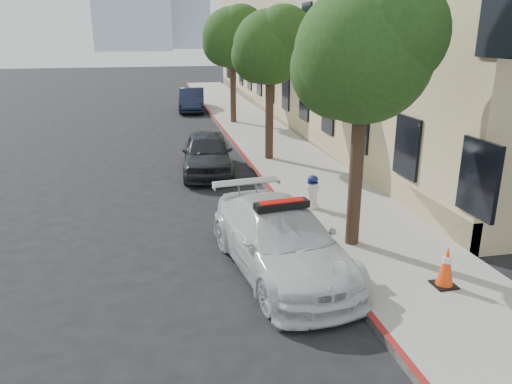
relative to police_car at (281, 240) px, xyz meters
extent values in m
plane|color=black|center=(-1.06, 2.73, -0.69)|extent=(120.00, 120.00, 0.00)
cube|color=gray|center=(2.54, 12.73, -0.62)|extent=(3.20, 50.00, 0.15)
cube|color=maroon|center=(1.00, 12.73, -0.62)|extent=(0.12, 50.00, 0.15)
cube|color=tan|center=(8.14, 17.73, 4.31)|extent=(8.00, 36.00, 10.00)
cylinder|color=black|center=(1.84, 0.73, 1.11)|extent=(0.30, 0.30, 3.30)
sphere|color=#1D3C13|center=(1.84, 0.73, 3.56)|extent=(2.80, 2.80, 2.80)
sphere|color=#1D3C13|center=(2.24, 0.43, 3.96)|extent=(2.24, 2.24, 2.24)
sphere|color=#1D3C13|center=(1.49, 1.03, 3.26)|extent=(2.10, 2.10, 2.10)
cylinder|color=black|center=(1.84, 8.73, 1.05)|extent=(0.30, 0.30, 3.19)
sphere|color=#1D3C13|center=(1.84, 8.73, 3.45)|extent=(2.60, 2.60, 2.60)
sphere|color=#1D3C13|center=(2.24, 8.43, 3.85)|extent=(2.08, 2.08, 2.08)
sphere|color=#1D3C13|center=(1.49, 9.03, 3.15)|extent=(1.95, 1.95, 1.95)
cylinder|color=black|center=(1.84, 16.73, 1.16)|extent=(0.30, 0.30, 3.41)
sphere|color=#1D3C13|center=(1.84, 16.73, 3.67)|extent=(3.00, 3.00, 3.00)
sphere|color=#1D3C13|center=(2.24, 16.43, 4.07)|extent=(2.40, 2.40, 2.40)
sphere|color=#1D3C13|center=(1.49, 17.03, 3.37)|extent=(2.25, 2.25, 2.25)
imported|color=silver|center=(0.00, 0.00, 0.00)|extent=(2.51, 4.94, 1.37)
cube|color=black|center=(0.00, 0.00, 0.74)|extent=(1.13, 0.42, 0.14)
cube|color=#A50A07|center=(0.00, 0.00, 0.80)|extent=(0.92, 0.33, 0.06)
imported|color=black|center=(-0.58, 7.73, 0.01)|extent=(2.04, 4.27, 1.41)
imported|color=black|center=(0.14, 21.80, 0.00)|extent=(1.89, 4.29, 1.37)
cylinder|color=silver|center=(1.69, 3.14, -0.49)|extent=(0.35, 0.35, 0.11)
cylinder|color=silver|center=(1.69, 3.14, -0.13)|extent=(0.26, 0.26, 0.60)
ellipsoid|color=navy|center=(1.69, 3.14, 0.27)|extent=(0.28, 0.28, 0.20)
cylinder|color=silver|center=(1.69, 3.14, 0.00)|extent=(0.39, 0.20, 0.11)
cylinder|color=silver|center=(1.69, 3.14, 0.00)|extent=(0.15, 0.22, 0.11)
cube|color=black|center=(2.76, -1.51, -0.52)|extent=(0.41, 0.41, 0.03)
cone|color=#FF3F0D|center=(2.76, -1.51, -0.13)|extent=(0.32, 0.32, 0.75)
cylinder|color=white|center=(2.76, -1.51, 0.00)|extent=(0.17, 0.17, 0.11)
camera|label=1|loc=(-2.42, -8.93, 4.01)|focal=35.00mm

